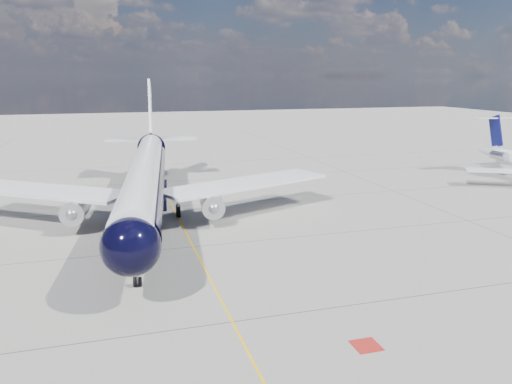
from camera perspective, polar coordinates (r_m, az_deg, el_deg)
The scene contains 4 objects.
ground at distance 65.54m, azimuth -10.05°, elevation -0.61°, with size 320.00×320.00×0.00m, color #99958E.
taxiway_centerline at distance 60.72m, azimuth -9.50°, elevation -1.68°, with size 0.16×160.00×0.01m, color #FFB90D.
red_marking at distance 31.07m, azimuth 12.47°, elevation -16.75°, with size 1.60×1.60×0.01m, color maroon.
main_airliner at distance 55.61m, azimuth -12.50°, elevation 1.73°, with size 42.27×51.76×14.96m.
Camera 1 is at (-6.81, -33.36, 15.31)m, focal length 35.00 mm.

